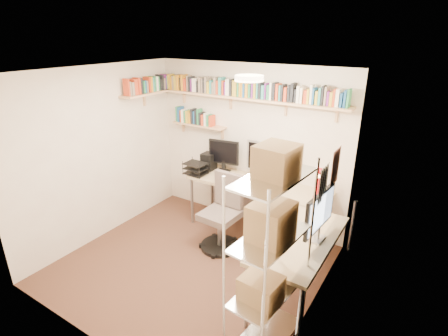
% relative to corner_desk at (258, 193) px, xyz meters
% --- Properties ---
extents(ground, '(3.20, 3.20, 0.00)m').
position_rel_corner_desk_xyz_m(ground, '(-0.50, -0.91, -0.82)').
color(ground, '#4D3221').
rests_on(ground, ground).
extents(room_shell, '(3.24, 3.04, 2.52)m').
position_rel_corner_desk_xyz_m(room_shell, '(-0.50, -0.91, 0.73)').
color(room_shell, beige).
rests_on(room_shell, ground).
extents(wall_shelves, '(3.12, 1.09, 0.80)m').
position_rel_corner_desk_xyz_m(wall_shelves, '(-0.94, 0.38, 1.21)').
color(wall_shelves, tan).
rests_on(wall_shelves, ground).
extents(corner_desk, '(2.54, 2.11, 1.43)m').
position_rel_corner_desk_xyz_m(corner_desk, '(0.00, 0.00, 0.00)').
color(corner_desk, tan).
rests_on(corner_desk, ground).
extents(office_chair, '(0.57, 0.58, 1.09)m').
position_rel_corner_desk_xyz_m(office_chair, '(-0.40, -0.31, -0.36)').
color(office_chair, black).
rests_on(office_chair, ground).
extents(wire_rack, '(0.48, 0.86, 2.09)m').
position_rel_corner_desk_xyz_m(wire_rack, '(0.91, -1.60, 0.49)').
color(wire_rack, silver).
rests_on(wire_rack, ground).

